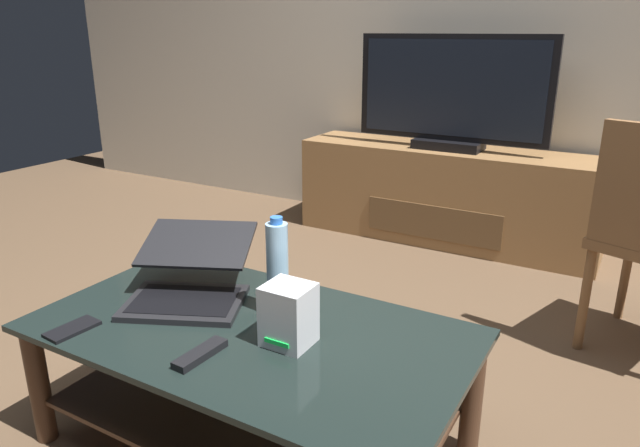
# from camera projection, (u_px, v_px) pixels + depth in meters

# --- Properties ---
(ground_plane) EXTENTS (7.68, 7.68, 0.00)m
(ground_plane) POSITION_uv_depth(u_px,v_px,m) (268.00, 396.00, 1.97)
(ground_plane) COLOR brown
(coffee_table) EXTENTS (1.22, 0.68, 0.39)m
(coffee_table) POSITION_uv_depth(u_px,v_px,m) (251.00, 365.00, 1.65)
(coffee_table) COLOR black
(coffee_table) RESTS_ON ground
(media_cabinet) EXTENTS (1.70, 0.41, 0.54)m
(media_cabinet) POSITION_uv_depth(u_px,v_px,m) (446.00, 195.00, 3.35)
(media_cabinet) COLOR olive
(media_cabinet) RESTS_ON ground
(television) EXTENTS (1.07, 0.20, 0.61)m
(television) POSITION_uv_depth(u_px,v_px,m) (452.00, 95.00, 3.15)
(television) COLOR black
(television) RESTS_ON media_cabinet
(laptop) EXTENTS (0.48, 0.51, 0.18)m
(laptop) POSITION_uv_depth(u_px,v_px,m) (190.00, 278.00, 1.78)
(laptop) COLOR black
(laptop) RESTS_ON coffee_table
(router_box) EXTENTS (0.12, 0.12, 0.17)m
(router_box) POSITION_uv_depth(u_px,v_px,m) (289.00, 315.00, 1.51)
(router_box) COLOR silver
(router_box) RESTS_ON coffee_table
(water_bottle_near) EXTENTS (0.06, 0.06, 0.29)m
(water_bottle_near) POSITION_uv_depth(u_px,v_px,m) (278.00, 268.00, 1.65)
(water_bottle_near) COLOR #99C6E5
(water_bottle_near) RESTS_ON coffee_table
(cell_phone) EXTENTS (0.08, 0.15, 0.01)m
(cell_phone) POSITION_uv_depth(u_px,v_px,m) (72.00, 329.00, 1.60)
(cell_phone) COLOR black
(cell_phone) RESTS_ON coffee_table
(tv_remote) EXTENTS (0.05, 0.16, 0.02)m
(tv_remote) POSITION_uv_depth(u_px,v_px,m) (200.00, 354.00, 1.46)
(tv_remote) COLOR black
(tv_remote) RESTS_ON coffee_table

